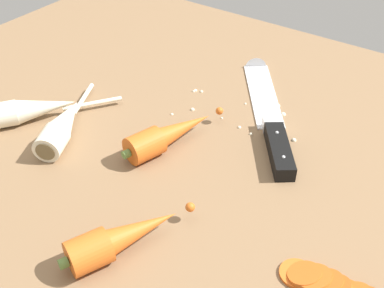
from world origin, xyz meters
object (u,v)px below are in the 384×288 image
chefs_knife (267,106)px  whole_carrot_second (121,238)px  parsnip_front (30,110)px  parsnip_mid_left (62,125)px  whole_carrot (168,135)px

chefs_knife → whole_carrot_second: whole_carrot_second is taller
chefs_knife → whole_carrot_second: 35.74cm
parsnip_front → parsnip_mid_left: bearing=0.2°
parsnip_front → parsnip_mid_left: size_ratio=1.01×
whole_carrot_second → parsnip_mid_left: (-21.91, 11.41, -0.12)cm
parsnip_front → whole_carrot: bearing=18.3°
whole_carrot → parsnip_mid_left: (-14.52, -7.17, -0.12)cm
whole_carrot_second → parsnip_front: size_ratio=0.85×
whole_carrot_second → parsnip_mid_left: 24.70cm
parsnip_mid_left → chefs_knife: bearing=48.2°
chefs_knife → parsnip_front: bearing=-140.0°
parsnip_mid_left → whole_carrot_second: bearing=-27.5°
chefs_knife → parsnip_front: (-29.00, -24.32, 1.33)cm
whole_carrot → parsnip_front: (-21.77, -7.19, -0.12)cm
chefs_knife → parsnip_mid_left: size_ratio=1.60×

